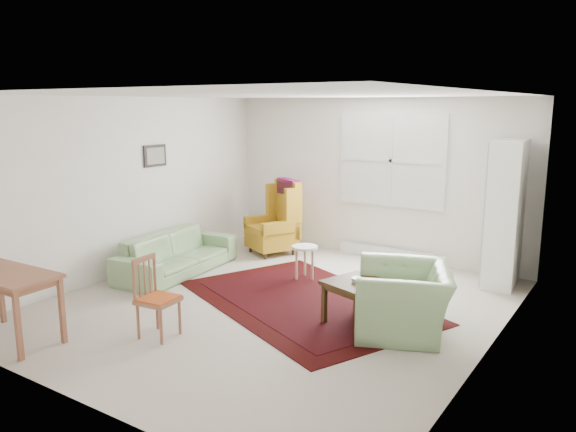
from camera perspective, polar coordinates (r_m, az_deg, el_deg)
The scene contains 10 objects.
room at distance 6.74m, azimuth -0.28°, elevation 1.58°, with size 5.04×5.54×2.51m.
rug at distance 6.99m, azimuth 1.64°, elevation -8.59°, with size 3.13×2.01×0.03m, color black, non-canonical shape.
sofa at distance 8.21m, azimuth -11.23°, elevation -2.99°, with size 1.98×0.77×0.80m, color #7FA56E.
armchair at distance 6.12m, azimuth 11.64°, elevation -7.66°, with size 1.10×0.96×0.86m, color #7FA56E.
wingback_chair at distance 9.06m, azimuth -1.69°, elevation -0.11°, with size 0.70×0.74×1.21m, color #AF7F1A, non-canonical shape.
coffee_table at distance 6.27m, azimuth 7.04°, elevation -8.77°, with size 0.61×0.61×0.50m, color #3B2912, non-canonical shape.
stool at distance 7.80m, azimuth 1.70°, elevation -4.74°, with size 0.36×0.36×0.48m, color white, non-canonical shape.
cabinet at distance 7.95m, azimuth 21.20°, elevation 0.22°, with size 0.41×0.78×1.95m, color white, non-canonical shape.
desk at distance 6.47m, azimuth -26.51°, elevation -8.21°, with size 1.15×0.57×0.73m, color brown, non-canonical shape.
desk_chair at distance 6.02m, azimuth -13.06°, elevation -8.11°, with size 0.37×0.37×0.85m, color brown, non-canonical shape.
Camera 1 is at (3.71, -5.32, 2.39)m, focal length 35.00 mm.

